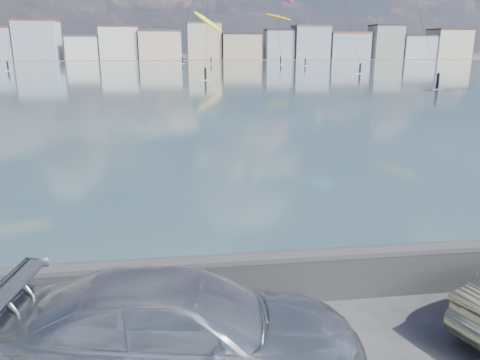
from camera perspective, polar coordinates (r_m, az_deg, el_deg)
The scene contains 7 objects.
bay_water at distance 97.22m, azimuth -7.60°, elevation 12.91°, with size 500.00×177.00×0.00m, color #2A474E.
far_shore_strip at distance 205.65m, azimuth -7.75°, elevation 14.45°, with size 500.00×60.00×0.00m, color #4C473D.
seawall at distance 9.39m, azimuth -5.12°, elevation -11.97°, with size 400.00×0.36×1.08m.
far_buildings at distance 191.60m, azimuth -7.40°, elevation 16.16°, with size 240.79×13.26×14.60m.
car_silver at distance 7.54m, azimuth -6.92°, elevation -17.68°, with size 2.26×5.56×1.61m, color #B8BBC0.
kitesurfer_6 at distance 164.71m, azimuth 4.56°, elevation 19.16°, with size 10.17×14.10×16.08m.
kitesurfer_12 at distance 152.21m, azimuth -3.92°, elevation 18.66°, with size 9.93×12.97×16.15m.
Camera 1 is at (-0.28, -5.59, 4.97)m, focal length 35.00 mm.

